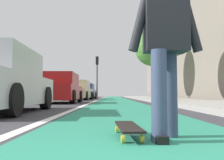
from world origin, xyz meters
The scene contains 13 objects.
ground_plane centered at (10.00, 0.00, 0.00)m, with size 80.00×80.00×0.00m, color #38383D.
bike_lane_paint centered at (24.00, 0.00, 0.00)m, with size 56.00×2.35×0.00m, color #288466.
lane_stripe_white centered at (20.00, 1.32, 0.00)m, with size 52.00×0.16×0.01m, color silver.
sidewalk_curb centered at (18.00, -3.41, 0.07)m, with size 52.00×3.20×0.15m, color #9E9B93.
building_facade centered at (22.00, -6.44, 4.78)m, with size 40.00×1.20×9.56m, color gray.
skateboard centered at (1.49, 0.10, 0.09)m, with size 0.85×0.25×0.11m.
skater_person centered at (1.34, -0.24, 0.94)m, with size 0.47×0.72×1.64m.
parked_car_mid centered at (11.42, 2.89, 0.71)m, with size 4.28×1.99×1.48m.
parked_car_far centered at (18.24, 2.89, 0.72)m, with size 4.48×2.06×1.49m.
parked_car_end centered at (23.91, 2.96, 0.72)m, with size 4.61×2.09×1.49m.
traffic_light centered at (23.69, 1.72, 2.92)m, with size 0.33×0.28×4.21m.
street_tree_mid centered at (11.97, -3.01, 3.46)m, with size 2.12×2.12×4.57m.
street_tree_far centered at (18.38, -3.01, 4.11)m, with size 2.96×2.96×5.60m.
Camera 1 is at (-0.99, 0.26, 0.42)m, focal length 39.85 mm.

